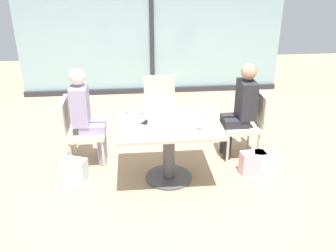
# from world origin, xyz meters

# --- Properties ---
(ground_plane) EXTENTS (12.00, 12.00, 0.00)m
(ground_plane) POSITION_xyz_m (0.00, 0.00, 0.00)
(ground_plane) COLOR tan
(window_wall_backdrop) EXTENTS (4.98, 0.10, 2.70)m
(window_wall_backdrop) POSITION_xyz_m (0.00, 3.20, 1.21)
(window_wall_backdrop) COLOR #94B7BC
(window_wall_backdrop) RESTS_ON ground_plane
(dining_table_main) EXTENTS (1.17, 0.89, 0.73)m
(dining_table_main) POSITION_xyz_m (0.00, 0.00, 0.54)
(dining_table_main) COLOR #BCB29E
(dining_table_main) RESTS_ON ground_plane
(chair_far_right) EXTENTS (0.50, 0.46, 0.87)m
(chair_far_right) POSITION_xyz_m (1.09, 0.50, 0.50)
(chair_far_right) COLOR beige
(chair_far_right) RESTS_ON ground_plane
(chair_far_left) EXTENTS (0.50, 0.46, 0.87)m
(chair_far_left) POSITION_xyz_m (-1.09, 0.50, 0.50)
(chair_far_left) COLOR beige
(chair_far_left) RESTS_ON ground_plane
(chair_near_window) EXTENTS (0.46, 0.51, 0.87)m
(chair_near_window) POSITION_xyz_m (0.00, 1.26, 0.50)
(chair_near_window) COLOR beige
(chair_near_window) RESTS_ON ground_plane
(person_far_right) EXTENTS (0.39, 0.34, 1.26)m
(person_far_right) POSITION_xyz_m (0.98, 0.50, 0.70)
(person_far_right) COLOR #28282D
(person_far_right) RESTS_ON ground_plane
(person_far_left) EXTENTS (0.39, 0.34, 1.26)m
(person_far_left) POSITION_xyz_m (-0.98, 0.50, 0.70)
(person_far_left) COLOR #9E93B7
(person_far_left) RESTS_ON ground_plane
(wine_glass_0) EXTENTS (0.07, 0.07, 0.18)m
(wine_glass_0) POSITION_xyz_m (-0.45, 0.34, 0.86)
(wine_glass_0) COLOR silver
(wine_glass_0) RESTS_ON dining_table_main
(wine_glass_1) EXTENTS (0.07, 0.07, 0.18)m
(wine_glass_1) POSITION_xyz_m (0.32, -0.21, 0.86)
(wine_glass_1) COLOR silver
(wine_glass_1) RESTS_ON dining_table_main
(wine_glass_2) EXTENTS (0.07, 0.07, 0.18)m
(wine_glass_2) POSITION_xyz_m (0.43, 0.16, 0.86)
(wine_glass_2) COLOR silver
(wine_glass_2) RESTS_ON dining_table_main
(wine_glass_3) EXTENTS (0.07, 0.07, 0.18)m
(wine_glass_3) POSITION_xyz_m (-0.28, 0.28, 0.86)
(wine_glass_3) COLOR silver
(wine_glass_3) RESTS_ON dining_table_main
(coffee_cup) EXTENTS (0.08, 0.08, 0.09)m
(coffee_cup) POSITION_xyz_m (-0.21, -0.06, 0.78)
(coffee_cup) COLOR white
(coffee_cup) RESTS_ON dining_table_main
(cell_phone_on_table) EXTENTS (0.14, 0.16, 0.01)m
(cell_phone_on_table) POSITION_xyz_m (-0.25, 0.05, 0.73)
(cell_phone_on_table) COLOR black
(cell_phone_on_table) RESTS_ON dining_table_main
(handbag_0) EXTENTS (0.31, 0.19, 0.28)m
(handbag_0) POSITION_xyz_m (1.04, 0.03, 0.14)
(handbag_0) COLOR beige
(handbag_0) RESTS_ON ground_plane
(handbag_1) EXTENTS (0.34, 0.26, 0.28)m
(handbag_1) POSITION_xyz_m (-1.13, 0.08, 0.14)
(handbag_1) COLOR silver
(handbag_1) RESTS_ON ground_plane
(handbag_2) EXTENTS (0.33, 0.24, 0.28)m
(handbag_2) POSITION_xyz_m (1.21, 0.02, 0.14)
(handbag_2) COLOR silver
(handbag_2) RESTS_ON ground_plane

